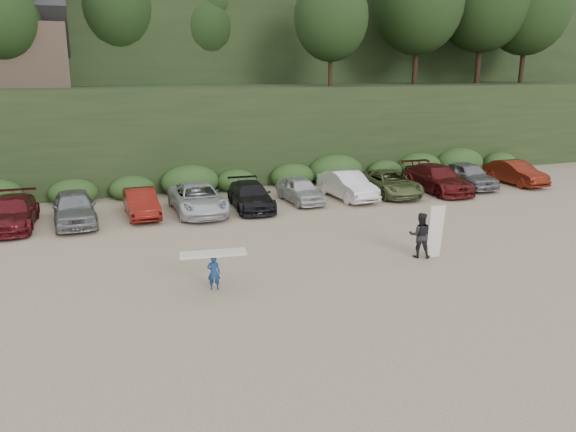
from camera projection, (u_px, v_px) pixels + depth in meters
name	position (u px, v px, depth m)	size (l,w,h in m)	color
ground	(319.00, 269.00, 20.89)	(120.00, 120.00, 0.00)	tan
hillside_backdrop	(157.00, 22.00, 50.38)	(90.00, 41.50, 28.00)	black
parked_cars	(221.00, 196.00, 29.22)	(39.98, 6.05, 1.64)	#B4B5B9
child_surfer	(213.00, 264.00, 18.73)	(2.27, 0.92, 1.32)	navy
adult_surfer	(422.00, 235.00, 21.96)	(1.36, 1.02, 2.13)	black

